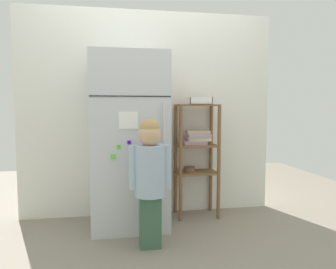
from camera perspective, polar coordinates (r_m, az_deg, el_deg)
The scene contains 6 objects.
ground_plane at distance 3.20m, azimuth -2.54°, elevation -15.73°, with size 6.00×6.00×0.00m, color gray.
kitchen_wall_back at distance 3.35m, azimuth -3.39°, elevation 3.71°, with size 2.65×0.03×2.12m, color silver.
refrigerator at distance 3.02m, azimuth -6.95°, elevation -1.20°, with size 0.70×0.64×1.62m.
child_standing at distance 2.54m, azimuth -3.26°, elevation -6.43°, with size 0.34×0.25×1.04m.
pantry_shelf_unit at distance 3.29m, azimuth 5.13°, elevation -2.33°, with size 0.43×0.30×1.16m.
fruit_bin at distance 3.27m, azimuth 5.94°, elevation 5.93°, with size 0.23×0.17×0.07m.
Camera 1 is at (-0.38, -2.98, 1.12)m, focal length 34.00 mm.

